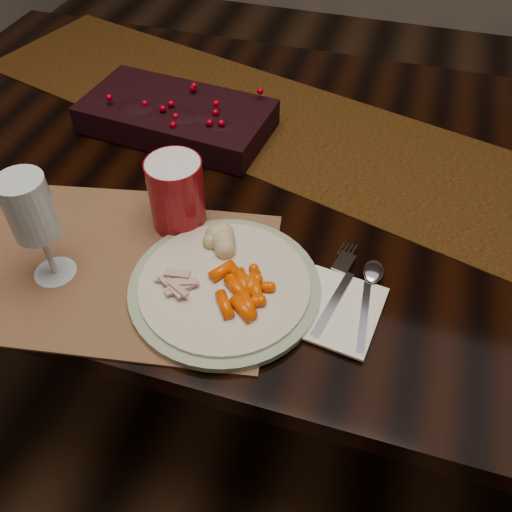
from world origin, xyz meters
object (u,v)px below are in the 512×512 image
(dining_table, at_px, (283,291))
(napkin, at_px, (338,310))
(dinner_plate, at_px, (225,286))
(baby_carrots, at_px, (238,285))
(wine_glass, at_px, (39,231))
(turkey_shreds, at_px, (175,284))
(centerpiece, at_px, (176,112))
(placemat_main, at_px, (135,273))
(red_cup, at_px, (177,194))
(mashed_potatoes, at_px, (219,236))

(dining_table, height_order, napkin, napkin)
(dinner_plate, height_order, napkin, dinner_plate)
(baby_carrots, distance_m, wine_glass, 0.31)
(dinner_plate, relative_size, wine_glass, 1.54)
(baby_carrots, height_order, wine_glass, wine_glass)
(turkey_shreds, xyz_separation_m, napkin, (0.25, 0.04, -0.02))
(dinner_plate, distance_m, wine_glass, 0.29)
(centerpiece, xyz_separation_m, dinner_plate, (0.24, -0.39, -0.03))
(placemat_main, height_order, napkin, napkin)
(dinner_plate, distance_m, napkin, 0.18)
(placemat_main, distance_m, red_cup, 0.15)
(mashed_potatoes, bearing_deg, wine_glass, -153.19)
(napkin, relative_size, red_cup, 1.11)
(dining_table, distance_m, baby_carrots, 0.52)
(turkey_shreds, height_order, red_cup, red_cup)
(centerpiece, xyz_separation_m, baby_carrots, (0.26, -0.40, -0.01))
(dining_table, distance_m, wine_glass, 0.67)
(baby_carrots, height_order, napkin, baby_carrots)
(centerpiece, height_order, wine_glass, wine_glass)
(dinner_plate, height_order, baby_carrots, baby_carrots)
(centerpiece, bearing_deg, wine_glass, -94.23)
(dining_table, bearing_deg, placemat_main, -117.04)
(dinner_plate, bearing_deg, baby_carrots, -13.81)
(dinner_plate, relative_size, turkey_shreds, 4.61)
(placemat_main, height_order, wine_glass, wine_glass)
(dinner_plate, distance_m, red_cup, 0.18)
(dining_table, relative_size, wine_glass, 9.32)
(turkey_shreds, bearing_deg, centerpiece, 112.16)
(mashed_potatoes, xyz_separation_m, wine_glass, (-0.24, -0.12, 0.06))
(centerpiece, height_order, turkey_shreds, centerpiece)
(dinner_plate, bearing_deg, dining_table, 86.39)
(wine_glass, bearing_deg, placemat_main, 16.65)
(red_cup, bearing_deg, napkin, -20.53)
(baby_carrots, bearing_deg, wine_glass, -172.56)
(centerpiece, bearing_deg, baby_carrots, -56.26)
(placemat_main, xyz_separation_m, red_cup, (0.03, 0.13, 0.07))
(placemat_main, relative_size, napkin, 3.11)
(dining_table, distance_m, napkin, 0.52)
(placemat_main, relative_size, red_cup, 3.45)
(centerpiece, xyz_separation_m, turkey_shreds, (0.17, -0.42, -0.02))
(placemat_main, distance_m, napkin, 0.33)
(mashed_potatoes, bearing_deg, dinner_plate, -65.35)
(centerpiece, relative_size, turkey_shreds, 5.94)
(baby_carrots, distance_m, napkin, 0.15)
(centerpiece, relative_size, baby_carrots, 3.29)
(placemat_main, relative_size, baby_carrots, 3.78)
(dinner_plate, bearing_deg, placemat_main, -176.89)
(napkin, xyz_separation_m, wine_glass, (-0.45, -0.05, 0.09))
(turkey_shreds, bearing_deg, wine_glass, -175.32)
(dinner_plate, xyz_separation_m, mashed_potatoes, (-0.03, 0.08, 0.03))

